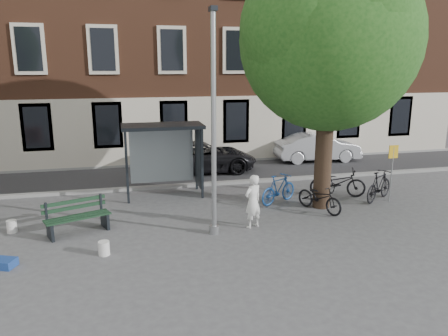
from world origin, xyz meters
TOP-DOWN VIEW (x-y plane):
  - ground at (0.00, 0.00)m, footprint 90.00×90.00m
  - road at (0.00, 7.00)m, footprint 40.00×4.00m
  - curb_near at (0.00, 5.00)m, footprint 40.00×0.25m
  - curb_far at (0.00, 9.00)m, footprint 40.00×0.25m
  - building_row at (0.00, 13.00)m, footprint 30.00×8.00m
  - lamppost at (0.00, 0.00)m, footprint 0.28×0.35m
  - tree_right at (4.01, 1.38)m, footprint 5.76×5.60m
  - bus_shelter at (-0.61, 4.11)m, footprint 2.85×1.45m
  - painter at (1.20, 0.21)m, footprint 0.69×0.59m
  - bench at (-3.77, 0.97)m, footprint 1.88×1.17m
  - bike_a at (5.11, 2.48)m, footprint 2.09×1.36m
  - bike_b at (2.75, 2.22)m, footprint 1.71×1.25m
  - bike_c at (3.75, 1.11)m, footprint 1.30×1.88m
  - bike_d at (6.28, 1.69)m, footprint 1.77×1.40m
  - car_dark at (1.00, 7.30)m, footprint 4.87×2.28m
  - car_silver at (6.97, 8.17)m, footprint 4.24×1.68m
  - blue_crate at (-5.31, -0.91)m, footprint 0.66×0.58m
  - bucket_b at (-5.61, 1.41)m, footprint 0.28×0.28m
  - bucket_c at (-3.00, -0.76)m, footprint 0.37×0.37m
  - notice_sign at (6.62, 1.52)m, footprint 0.34×0.04m

SIDE VIEW (x-z plane):
  - ground at x=0.00m, z-range 0.00..0.00m
  - road at x=0.00m, z-range 0.00..0.01m
  - curb_near at x=0.00m, z-range 0.00..0.12m
  - curb_far at x=0.00m, z-range 0.00..0.12m
  - blue_crate at x=-5.31m, z-range 0.00..0.20m
  - bucket_b at x=-5.61m, z-range 0.00..0.36m
  - bucket_c at x=-3.00m, z-range 0.00..0.36m
  - bench at x=-3.77m, z-range -0.04..0.89m
  - bike_c at x=3.75m, z-range 0.00..0.93m
  - bike_b at x=2.75m, z-range 0.00..1.02m
  - bike_a at x=5.11m, z-range 0.00..1.04m
  - bike_d at x=6.28m, z-range 0.00..1.07m
  - car_dark at x=1.00m, z-range 0.00..1.35m
  - car_silver at x=6.97m, z-range 0.00..1.37m
  - painter at x=1.20m, z-range 0.00..1.59m
  - notice_sign at x=6.62m, z-range 0.46..2.45m
  - bus_shelter at x=-0.61m, z-range 0.61..3.23m
  - lamppost at x=0.00m, z-range -0.27..5.84m
  - tree_right at x=4.01m, z-range 1.52..9.72m
  - building_row at x=0.00m, z-range 0.00..14.00m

